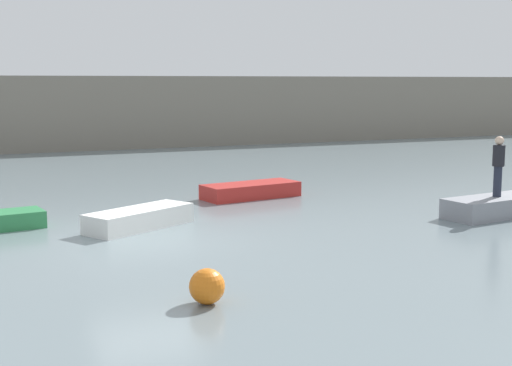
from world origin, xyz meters
TOP-DOWN VIEW (x-y plane):
  - ground_plane at (0.00, 0.00)m, footprint 120.00×120.00m
  - embankment_wall at (0.00, 22.46)m, footprint 80.00×1.20m
  - rowboat_white at (0.20, 1.36)m, footprint 3.00×2.25m
  - rowboat_red at (4.58, 4.58)m, footprint 3.22×1.64m
  - rowboat_grey at (9.46, -0.93)m, footprint 3.25×1.54m
  - person_dark_shirt at (9.46, -0.93)m, footprint 0.32×0.32m
  - mooring_buoy at (-0.30, -5.06)m, footprint 0.59×0.59m

SIDE VIEW (x-z plane):
  - ground_plane at x=0.00m, z-range 0.00..0.00m
  - rowboat_red at x=4.58m, z-range 0.00..0.46m
  - rowboat_white at x=0.20m, z-range 0.00..0.49m
  - rowboat_grey at x=9.46m, z-range 0.00..0.54m
  - mooring_buoy at x=-0.30m, z-range 0.00..0.59m
  - person_dark_shirt at x=9.46m, z-range 0.63..2.27m
  - embankment_wall at x=0.00m, z-range 0.00..3.91m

